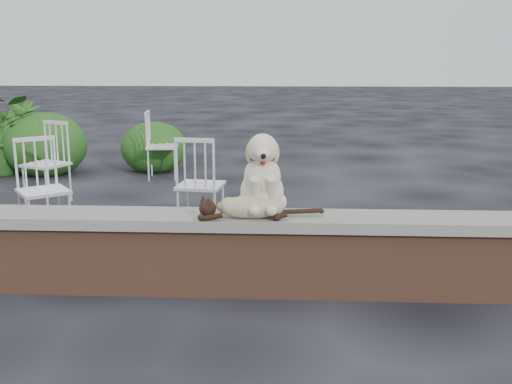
{
  "coord_description": "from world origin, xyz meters",
  "views": [
    {
      "loc": [
        1.18,
        -4.07,
        1.68
      ],
      "look_at": [
        0.96,
        0.2,
        0.7
      ],
      "focal_mm": 41.71,
      "sensor_mm": 36.0,
      "label": 1
    }
  ],
  "objects_px": {
    "chair_b": "(46,163)",
    "potted_plant_b": "(22,137)",
    "chair_a": "(43,189)",
    "chair_e": "(162,145)",
    "dog": "(262,172)",
    "cat": "(250,206)",
    "chair_c": "(201,184)",
    "potted_plant_a": "(1,134)"
  },
  "relations": [
    {
      "from": "cat",
      "to": "chair_b",
      "type": "bearing_deg",
      "value": 129.37
    },
    {
      "from": "chair_a",
      "to": "chair_e",
      "type": "distance_m",
      "value": 2.88
    },
    {
      "from": "cat",
      "to": "chair_a",
      "type": "bearing_deg",
      "value": 142.87
    },
    {
      "from": "chair_a",
      "to": "dog",
      "type": "bearing_deg",
      "value": -65.83
    },
    {
      "from": "potted_plant_a",
      "to": "potted_plant_b",
      "type": "relative_size",
      "value": 1.13
    },
    {
      "from": "chair_c",
      "to": "potted_plant_a",
      "type": "xyz_separation_m",
      "value": [
        -3.27,
        2.69,
        0.11
      ]
    },
    {
      "from": "cat",
      "to": "chair_b",
      "type": "height_order",
      "value": "chair_b"
    },
    {
      "from": "cat",
      "to": "chair_a",
      "type": "xyz_separation_m",
      "value": [
        -2.01,
        1.3,
        -0.2
      ]
    },
    {
      "from": "dog",
      "to": "chair_a",
      "type": "xyz_separation_m",
      "value": [
        -2.09,
        1.15,
        -0.41
      ]
    },
    {
      "from": "chair_a",
      "to": "potted_plant_b",
      "type": "height_order",
      "value": "potted_plant_b"
    },
    {
      "from": "dog",
      "to": "cat",
      "type": "relative_size",
      "value": 0.58
    },
    {
      "from": "dog",
      "to": "potted_plant_a",
      "type": "relative_size",
      "value": 0.52
    },
    {
      "from": "chair_e",
      "to": "potted_plant_b",
      "type": "relative_size",
      "value": 0.91
    },
    {
      "from": "chair_a",
      "to": "chair_c",
      "type": "distance_m",
      "value": 1.47
    },
    {
      "from": "dog",
      "to": "chair_c",
      "type": "relative_size",
      "value": 0.64
    },
    {
      "from": "dog",
      "to": "cat",
      "type": "bearing_deg",
      "value": -122.19
    },
    {
      "from": "chair_b",
      "to": "potted_plant_b",
      "type": "relative_size",
      "value": 0.91
    },
    {
      "from": "chair_e",
      "to": "potted_plant_a",
      "type": "height_order",
      "value": "potted_plant_a"
    },
    {
      "from": "chair_c",
      "to": "potted_plant_a",
      "type": "height_order",
      "value": "potted_plant_a"
    },
    {
      "from": "dog",
      "to": "chair_b",
      "type": "bearing_deg",
      "value": 131.92
    },
    {
      "from": "dog",
      "to": "potted_plant_b",
      "type": "distance_m",
      "value": 5.79
    },
    {
      "from": "cat",
      "to": "potted_plant_b",
      "type": "xyz_separation_m",
      "value": [
        -3.65,
        4.56,
        -0.15
      ]
    },
    {
      "from": "potted_plant_b",
      "to": "chair_e",
      "type": "bearing_deg",
      "value": -11.18
    },
    {
      "from": "chair_c",
      "to": "potted_plant_b",
      "type": "xyz_separation_m",
      "value": [
        -3.07,
        2.93,
        0.04
      ]
    },
    {
      "from": "chair_b",
      "to": "potted_plant_b",
      "type": "height_order",
      "value": "potted_plant_b"
    },
    {
      "from": "dog",
      "to": "cat",
      "type": "height_order",
      "value": "dog"
    },
    {
      "from": "chair_a",
      "to": "chair_c",
      "type": "xyz_separation_m",
      "value": [
        1.43,
        0.33,
        0.0
      ]
    },
    {
      "from": "cat",
      "to": "potted_plant_a",
      "type": "relative_size",
      "value": 0.89
    },
    {
      "from": "potted_plant_a",
      "to": "chair_b",
      "type": "bearing_deg",
      "value": -51.39
    },
    {
      "from": "chair_c",
      "to": "potted_plant_a",
      "type": "bearing_deg",
      "value": -33.05
    },
    {
      "from": "cat",
      "to": "chair_c",
      "type": "relative_size",
      "value": 1.1
    },
    {
      "from": "potted_plant_a",
      "to": "potted_plant_b",
      "type": "distance_m",
      "value": 0.32
    },
    {
      "from": "chair_b",
      "to": "potted_plant_b",
      "type": "xyz_separation_m",
      "value": [
        -1.12,
        1.89,
        0.04
      ]
    },
    {
      "from": "chair_b",
      "to": "chair_a",
      "type": "distance_m",
      "value": 1.46
    },
    {
      "from": "chair_b",
      "to": "chair_c",
      "type": "relative_size",
      "value": 1.0
    },
    {
      "from": "potted_plant_a",
      "to": "potted_plant_b",
      "type": "bearing_deg",
      "value": 49.4
    },
    {
      "from": "chair_b",
      "to": "chair_e",
      "type": "bearing_deg",
      "value": 79.28
    },
    {
      "from": "chair_a",
      "to": "potted_plant_a",
      "type": "height_order",
      "value": "potted_plant_a"
    },
    {
      "from": "cat",
      "to": "chair_c",
      "type": "distance_m",
      "value": 1.74
    },
    {
      "from": "cat",
      "to": "dog",
      "type": "bearing_deg",
      "value": 57.81
    },
    {
      "from": "chair_b",
      "to": "chair_a",
      "type": "bearing_deg",
      "value": -43.61
    },
    {
      "from": "dog",
      "to": "chair_a",
      "type": "bearing_deg",
      "value": 146.95
    }
  ]
}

